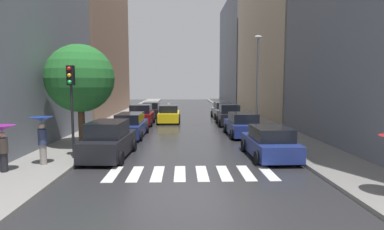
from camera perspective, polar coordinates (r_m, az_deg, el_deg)
The scene contains 21 objects.
ground_plane at distance 33.76m, azimuth -1.18°, elevation -0.34°, with size 28.00×72.00×0.04m, color #29292C.
sidewalk_left at distance 34.31m, azimuth -12.10°, elevation -0.21°, with size 3.00×72.00×0.15m, color gray.
sidewalk_right at distance 34.43m, azimuth 9.70°, elevation -0.15°, with size 3.00×72.00×0.15m, color gray.
crosswalk_stripes at distance 12.77m, azimuth -0.19°, elevation -10.69°, with size 6.75×2.20×0.01m.
building_left_mid at distance 38.24m, azimuth -18.55°, elevation 14.61°, with size 6.00×17.89×19.28m, color #8C6B56.
building_right_mid at distance 38.32m, azimuth 15.90°, elevation 13.32°, with size 6.00×21.47×17.49m, color #B2A38C.
building_right_far at distance 60.36m, azimuth 9.26°, elevation 11.41°, with size 6.00×21.89×19.06m, color slate.
parked_car_left_nearest at distance 15.70m, azimuth -15.04°, elevation -4.60°, with size 2.20×4.45×1.82m.
parked_car_left_second at distance 21.44m, azimuth -11.23°, elevation -1.95°, with size 2.06×4.82×1.63m.
parked_car_left_third at distance 27.43m, azimuth -9.31°, elevation -0.07°, with size 2.17×4.07×1.80m.
parked_car_left_fourth at distance 33.83m, azimuth -7.47°, elevation 0.93°, with size 2.03×4.78×1.60m.
parked_car_right_nearest at distance 15.68m, azimuth 14.13°, elevation -5.02°, with size 2.19×4.28×1.54m.
parked_car_right_second at distance 21.72m, azimuth 9.26°, elevation -1.84°, with size 2.19×4.35×1.61m.
parked_car_right_third at distance 27.28m, azimuth 6.80°, elevation -0.05°, with size 2.11×4.26×1.82m.
parked_car_right_fourth at distance 32.51m, azimuth 5.58°, elevation 0.80°, with size 2.13×4.24×1.67m.
taxi_midroad at distance 28.86m, azimuth -4.26°, elevation 0.14°, with size 2.07×4.32×1.81m.
pedestrian_near_tree at distance 14.26m, azimuth -31.53°, elevation -3.64°, with size 1.00×1.00×1.85m.
pedestrian_by_kerb at distance 14.71m, azimuth -25.89°, elevation -2.67°, with size 0.93×0.93×2.07m.
street_tree_left at distance 18.24m, azimuth -19.92°, elevation 6.33°, with size 3.73×3.73×5.63m.
traffic_light_left_corner at distance 15.29m, azimuth -21.37°, elevation 4.13°, with size 0.30×0.42×4.30m.
lamp_post_right at distance 24.97m, azimuth 11.97°, elevation 7.19°, with size 0.60×0.28×7.17m.
Camera 1 is at (-0.33, -9.56, 3.65)m, focal length 28.96 mm.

